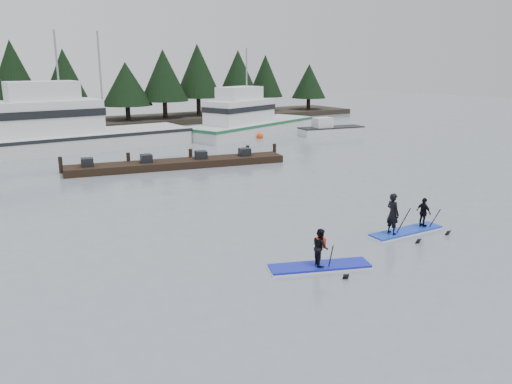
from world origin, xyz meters
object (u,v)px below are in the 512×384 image
fishing_boat_medium (249,128)px  paddleboard_duo (406,219)px  floating_dock (178,164)px  paddleboard_solo (320,256)px  fishing_boat_large (69,140)px

fishing_boat_medium → paddleboard_duo: bearing=-129.8°
fishing_boat_medium → floating_dock: fishing_boat_medium is taller
floating_dock → paddleboard_solo: (-2.73, -17.46, 0.19)m
fishing_boat_large → floating_dock: bearing=-70.1°
fishing_boat_medium → floating_dock: size_ratio=1.11×
floating_dock → paddleboard_duo: bearing=-70.7°
fishing_boat_large → fishing_boat_medium: fishing_boat_large is taller
fishing_boat_medium → paddleboard_duo: size_ratio=4.65×
floating_dock → paddleboard_solo: paddleboard_solo is taller
floating_dock → fishing_boat_large: bearing=123.6°
fishing_boat_large → floating_dock: size_ratio=1.28×
paddleboard_duo → floating_dock: bearing=100.1°
fishing_boat_medium → floating_dock: 15.87m
fishing_boat_large → paddleboard_duo: bearing=-78.5°
fishing_boat_large → paddleboard_solo: size_ratio=5.25×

